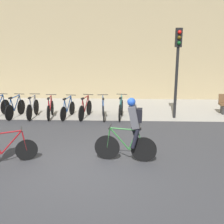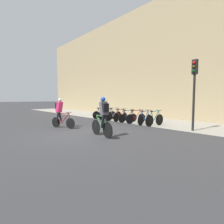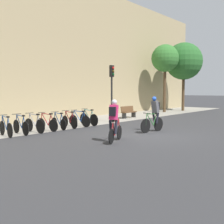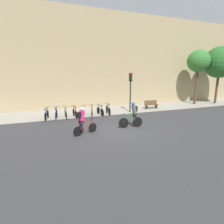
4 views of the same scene
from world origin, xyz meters
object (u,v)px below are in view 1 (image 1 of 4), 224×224
parked_bike_6 (103,109)px  parked_bike_4 (68,109)px  parked_bike_1 (15,108)px  cyclist_grey (131,129)px  parked_bike_7 (121,109)px  parked_bike_2 (33,108)px  parked_bike_3 (50,109)px  traffic_light_pole (178,57)px  parked_bike_5 (85,109)px

parked_bike_6 → parked_bike_4: bearing=-180.0°
parked_bike_1 → parked_bike_6: size_ratio=1.04×
cyclist_grey → parked_bike_7: (-0.31, 4.39, -0.53)m
parked_bike_2 → parked_bike_7: (3.81, 0.00, 0.01)m
parked_bike_6 → cyclist_grey: bearing=-76.3°
cyclist_grey → parked_bike_1: 6.59m
parked_bike_1 → parked_bike_4: bearing=-0.0°
parked_bike_3 → traffic_light_pole: bearing=1.6°
parked_bike_3 → parked_bike_4: size_ratio=0.99×
cyclist_grey → parked_bike_3: 5.55m
cyclist_grey → parked_bike_7: cyclist_grey is taller
parked_bike_1 → parked_bike_5: parked_bike_1 is taller
parked_bike_3 → parked_bike_6: (2.29, -0.00, 0.00)m
parked_bike_4 → traffic_light_pole: (4.60, 0.15, 2.21)m
cyclist_grey → parked_bike_5: cyclist_grey is taller
parked_bike_1 → parked_bike_2: size_ratio=1.02×
parked_bike_5 → parked_bike_6: bearing=0.0°
parked_bike_7 → traffic_light_pole: size_ratio=0.45×
parked_bike_1 → cyclist_grey: bearing=-41.9°
parked_bike_7 → traffic_light_pole: traffic_light_pole is taller
parked_bike_7 → parked_bike_2: bearing=-180.0°
parked_bike_4 → traffic_light_pole: size_ratio=0.43×
parked_bike_4 → parked_bike_5: parked_bike_5 is taller
parked_bike_4 → cyclist_grey: bearing=-59.3°
parked_bike_4 → traffic_light_pole: traffic_light_pole is taller
parked_bike_6 → parked_bike_2: bearing=180.0°
parked_bike_2 → traffic_light_pole: size_ratio=0.45×
parked_bike_5 → parked_bike_7: size_ratio=0.99×
parked_bike_4 → parked_bike_6: size_ratio=0.98×
parked_bike_2 → parked_bike_3: size_ratio=1.05×
parked_bike_6 → parked_bike_7: parked_bike_7 is taller
parked_bike_2 → parked_bike_6: bearing=-0.0°
cyclist_grey → parked_bike_7: size_ratio=1.08×
parked_bike_2 → cyclist_grey: bearing=-46.8°
parked_bike_3 → traffic_light_pole: size_ratio=0.42×
parked_bike_2 → parked_bike_4: (1.53, -0.00, -0.02)m
parked_bike_5 → cyclist_grey: bearing=-67.3°
parked_bike_7 → parked_bike_5: bearing=-179.9°
cyclist_grey → parked_bike_2: (-4.12, 4.39, -0.54)m
parked_bike_5 → parked_bike_7: 1.53m
parked_bike_2 → parked_bike_4: size_ratio=1.05×
cyclist_grey → parked_bike_5: 4.79m
parked_bike_4 → parked_bike_6: (1.53, 0.00, 0.01)m
traffic_light_pole → parked_bike_4: bearing=-178.1°
parked_bike_1 → parked_bike_3: size_ratio=1.07×
cyclist_grey → parked_bike_5: (-1.84, 4.39, -0.55)m
traffic_light_pole → parked_bike_2: bearing=-178.6°
parked_bike_5 → parked_bike_6: 0.76m
parked_bike_2 → parked_bike_3: (0.76, -0.00, -0.02)m
parked_bike_7 → cyclist_grey: bearing=-85.9°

